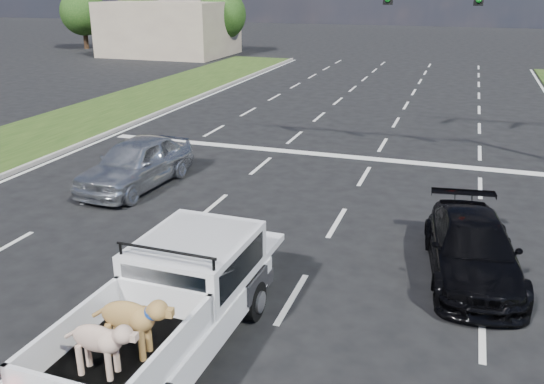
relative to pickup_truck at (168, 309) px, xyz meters
The scene contains 10 objects.
ground 2.58m from the pickup_truck, 99.49° to the left, with size 160.00×160.00×0.00m, color black.
road_markings 9.00m from the pickup_truck, 92.55° to the left, with size 17.75×60.00×0.01m.
curb_left 12.66m from the pickup_truck, 138.41° to the left, with size 0.15×60.00×0.14m, color gray.
building_left 43.49m from the pickup_truck, 117.99° to the left, with size 10.00×8.00×4.40m, color tan.
tree_far_a 50.61m from the pickup_truck, 126.97° to the left, with size 4.20×4.20×5.40m.
tree_far_b 47.25m from the pickup_truck, 121.14° to the left, with size 4.20×4.20×5.40m.
tree_far_c 43.65m from the pickup_truck, 112.10° to the left, with size 4.20×4.20×5.40m.
pickup_truck is the anchor object (origin of this frame).
silver_sedan 8.78m from the pickup_truck, 124.48° to the left, with size 1.76×4.37×1.49m, color silver.
black_coupe 6.42m from the pickup_truck, 44.15° to the left, with size 1.74×4.28×1.24m, color black.
Camera 1 is at (4.51, -9.42, 5.76)m, focal length 38.00 mm.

